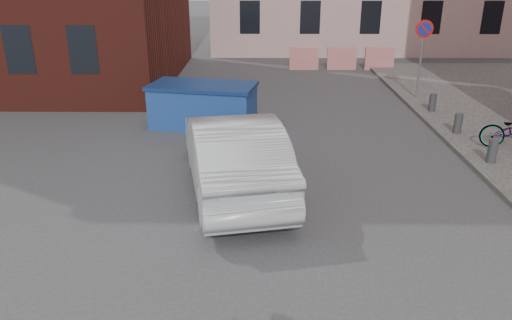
{
  "coord_description": "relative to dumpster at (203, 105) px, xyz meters",
  "views": [
    {
      "loc": [
        0.53,
        -7.62,
        4.52
      ],
      "look_at": [
        0.45,
        1.01,
        1.1
      ],
      "focal_mm": 35.0,
      "sensor_mm": 36.0,
      "label": 1
    }
  ],
  "objects": [
    {
      "name": "silver_car",
      "position": [
        1.11,
        -4.39,
        0.18
      ],
      "size": [
        2.7,
        5.23,
        1.64
      ],
      "primitive_type": "imported",
      "rotation": [
        0.0,
        0.0,
        3.34
      ],
      "color": "silver",
      "rests_on": "ground"
    },
    {
      "name": "barriers",
      "position": [
        5.34,
        8.48,
        -0.14
      ],
      "size": [
        4.7,
        0.18,
        1.0
      ],
      "color": "red",
      "rests_on": "ground"
    },
    {
      "name": "bollards",
      "position": [
        7.14,
        -3.12,
        -0.24
      ],
      "size": [
        0.22,
        9.02,
        0.55
      ],
      "color": "#3A3A3D",
      "rests_on": "sidewalk"
    },
    {
      "name": "no_parking_sign",
      "position": [
        7.14,
        2.96,
        1.38
      ],
      "size": [
        0.6,
        0.09,
        2.65
      ],
      "color": "gray",
      "rests_on": "sidewalk"
    },
    {
      "name": "dumpster",
      "position": [
        0.0,
        0.0,
        0.0
      ],
      "size": [
        3.27,
        2.12,
        1.27
      ],
      "rotation": [
        0.0,
        0.0,
        -0.2
      ],
      "color": "#20479A",
      "rests_on": "ground"
    },
    {
      "name": "ground",
      "position": [
        1.14,
        -6.52,
        -0.64
      ],
      "size": [
        120.0,
        120.0,
        0.0
      ],
      "primitive_type": "plane",
      "color": "#38383A",
      "rests_on": "ground"
    }
  ]
}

